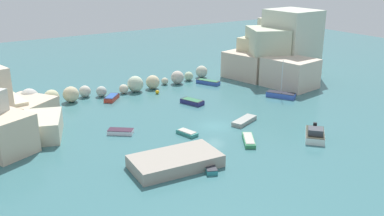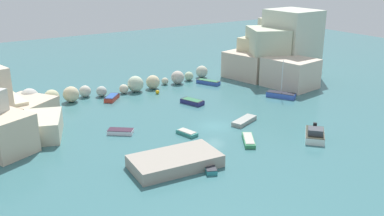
# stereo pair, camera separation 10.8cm
# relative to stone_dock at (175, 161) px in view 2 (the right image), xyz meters

# --- Properties ---
(cove_water) EXTENTS (160.00, 160.00, 0.00)m
(cove_water) POSITION_rel_stone_dock_xyz_m (10.20, 7.11, -0.65)
(cove_water) COLOR #396D72
(cove_water) RESTS_ON ground
(cliff_headland_right) EXTENTS (21.36, 19.87, 12.10)m
(cliff_headland_right) POSITION_rel_stone_dock_xyz_m (35.74, 21.69, 3.76)
(cliff_headland_right) COLOR beige
(cliff_headland_right) RESTS_ON ground
(rock_breakwater) EXTENTS (33.09, 4.10, 2.75)m
(rock_breakwater) POSITION_rel_stone_dock_xyz_m (5.45, 27.63, 0.51)
(rock_breakwater) COLOR beige
(rock_breakwater) RESTS_ON ground
(stone_dock) EXTENTS (9.53, 5.76, 1.29)m
(stone_dock) POSITION_rel_stone_dock_xyz_m (0.00, 0.00, 0.00)
(stone_dock) COLOR #9D9487
(stone_dock) RESTS_ON ground
(channel_buoy) EXTENTS (0.62, 0.62, 0.62)m
(channel_buoy) POSITION_rel_stone_dock_xyz_m (11.03, 23.82, -0.33)
(channel_buoy) COLOR gold
(channel_buoy) RESTS_ON cove_water
(moored_boat_0) EXTENTS (3.40, 4.56, 5.95)m
(moored_boat_0) POSITION_rel_stone_dock_xyz_m (26.26, 11.48, -0.20)
(moored_boat_0) COLOR #3A5BBC
(moored_boat_0) RESTS_ON cove_water
(moored_boat_1) EXTENTS (3.29, 4.09, 0.54)m
(moored_boat_1) POSITION_rel_stone_dock_xyz_m (10.55, 0.76, -0.38)
(moored_boat_1) COLOR #338854
(moored_boat_1) RESTS_ON cove_water
(moored_boat_2) EXTENTS (1.77, 2.93, 0.51)m
(moored_boat_2) POSITION_rel_stone_dock_xyz_m (5.70, 6.64, -0.40)
(moored_boat_2) COLOR teal
(moored_boat_2) RESTS_ON cove_water
(moored_boat_3) EXTENTS (3.31, 3.04, 0.56)m
(moored_boat_3) POSITION_rel_stone_dock_xyz_m (-0.97, 11.46, -0.37)
(moored_boat_3) COLOR white
(moored_boat_3) RESTS_ON cove_water
(moored_boat_4) EXTENTS (2.88, 4.31, 0.69)m
(moored_boat_4) POSITION_rel_stone_dock_xyz_m (21.28, 24.13, -0.29)
(moored_boat_4) COLOR #3455B0
(moored_boat_4) RESTS_ON cove_water
(moored_boat_5) EXTENTS (4.65, 4.51, 1.54)m
(moored_boat_5) POSITION_rel_stone_dock_xyz_m (17.79, -2.88, -0.06)
(moored_boat_5) COLOR white
(moored_boat_5) RESTS_ON cove_water
(moored_boat_6) EXTENTS (3.25, 3.36, 0.70)m
(moored_boat_6) POSITION_rel_stone_dock_xyz_m (3.60, 24.84, -0.28)
(moored_boat_6) COLOR #BF382A
(moored_boat_6) RESTS_ON cove_water
(moored_boat_7) EXTENTS (4.46, 2.82, 0.56)m
(moored_boat_7) POSITION_rel_stone_dock_xyz_m (14.25, 5.98, -0.37)
(moored_boat_7) COLOR gray
(moored_boat_7) RESTS_ON cove_water
(moored_boat_8) EXTENTS (2.25, 3.25, 0.54)m
(moored_boat_8) POSITION_rel_stone_dock_xyz_m (2.65, -2.39, -0.38)
(moored_boat_8) COLOR teal
(moored_boat_8) RESTS_ON cove_water
(moored_boat_9) EXTENTS (2.57, 3.81, 0.67)m
(moored_boat_9) POSITION_rel_stone_dock_xyz_m (12.92, 16.48, -0.30)
(moored_boat_9) COLOR navy
(moored_boat_9) RESTS_ON cove_water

